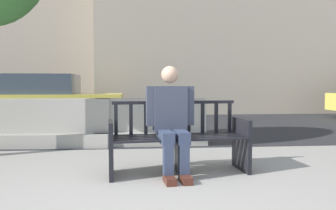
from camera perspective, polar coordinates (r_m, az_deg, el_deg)
name	(u,v)px	position (r m, az deg, el deg)	size (l,w,h in m)	color
ground_plane	(159,208)	(3.03, -1.62, -17.42)	(200.00, 200.00, 0.00)	gray
street_asphalt	(144,116)	(11.58, -4.16, -1.88)	(120.00, 12.00, 0.01)	#28282B
street_bench	(178,141)	(4.06, 1.79, -6.25)	(1.73, 0.69, 0.88)	black
seated_person	(171,118)	(3.94, 0.54, -2.23)	(0.59, 0.75, 1.31)	#383D4C
jersey_barrier_centre	(151,125)	(6.06, -2.98, -3.56)	(2.00, 0.69, 0.84)	#9E998E
jersey_barrier_left	(54,127)	(6.19, -19.26, -3.60)	(2.03, 0.77, 0.84)	#9E998E
car_sedan_mid	(44,98)	(10.57, -20.76, 1.15)	(4.63, 2.08, 1.41)	#DBC64C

